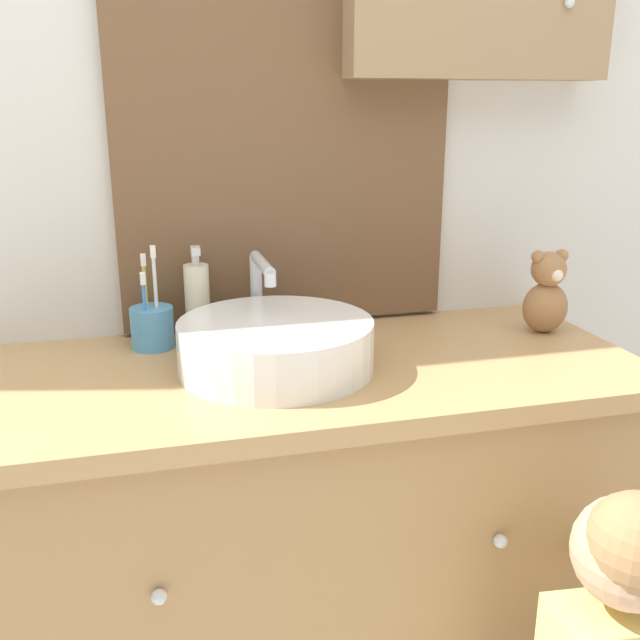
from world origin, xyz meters
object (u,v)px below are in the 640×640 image
(toothbrush_holder, at_px, (152,325))
(soap_dispenser, at_px, (198,302))
(sink_basin, at_px, (276,343))
(teddy_bear, at_px, (546,294))

(toothbrush_holder, xyz_separation_m, soap_dispenser, (0.09, 0.02, 0.04))
(toothbrush_holder, relative_size, soap_dispenser, 1.04)
(sink_basin, xyz_separation_m, soap_dispenser, (-0.12, 0.20, 0.03))
(sink_basin, relative_size, toothbrush_holder, 1.99)
(sink_basin, bearing_deg, teddy_bear, 7.04)
(toothbrush_holder, xyz_separation_m, teddy_bear, (0.79, -0.10, 0.04))
(toothbrush_holder, height_order, teddy_bear, toothbrush_holder)
(teddy_bear, bearing_deg, toothbrush_holder, 172.62)
(sink_basin, xyz_separation_m, toothbrush_holder, (-0.21, 0.17, -0.00))
(sink_basin, height_order, toothbrush_holder, toothbrush_holder)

